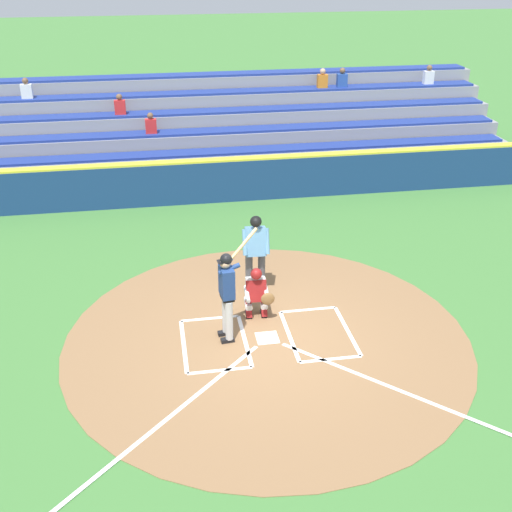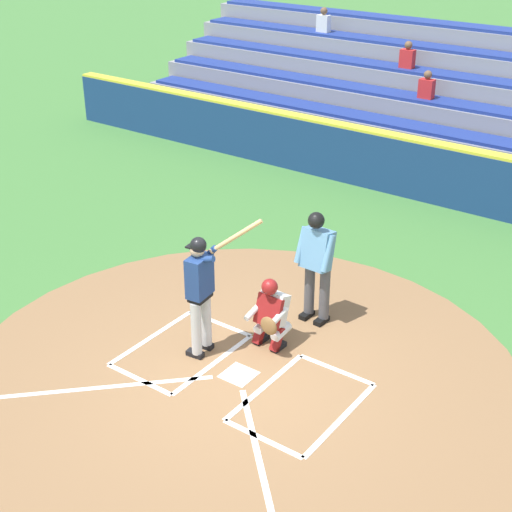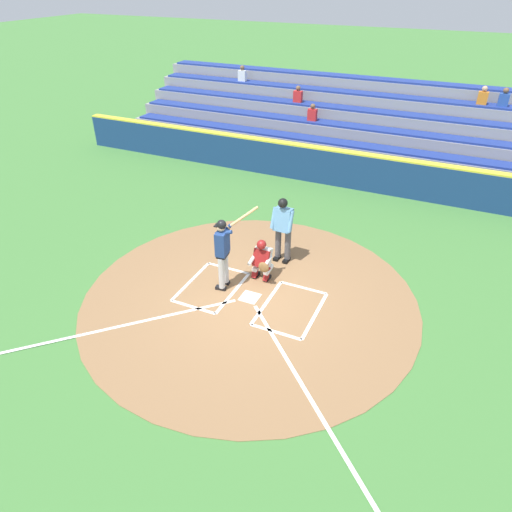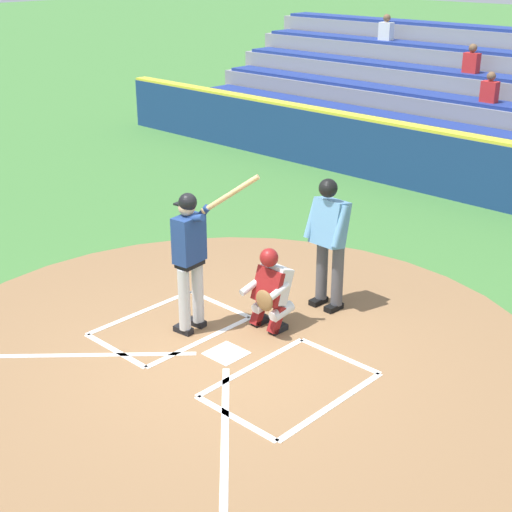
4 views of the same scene
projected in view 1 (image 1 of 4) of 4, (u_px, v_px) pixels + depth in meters
name	position (u px, v px, depth m)	size (l,w,h in m)	color
ground_plane	(267.00, 338.00, 12.55)	(120.00, 120.00, 0.00)	#427A38
dirt_circle	(267.00, 338.00, 12.55)	(8.00, 8.00, 0.01)	olive
home_plate_and_chalk	(276.00, 364.00, 11.77)	(7.93, 4.91, 0.01)	white
batter	(227.00, 290.00, 12.07)	(0.89, 0.80, 2.13)	#BCBCBC
catcher	(257.00, 291.00, 13.04)	(0.59, 0.62, 1.13)	black
plate_umpire	(256.00, 249.00, 13.73)	(0.59, 0.43, 1.86)	#4C4C51
baseball	(261.00, 311.00, 13.42)	(0.07, 0.07, 0.07)	white
backstop_wall	(222.00, 180.00, 18.87)	(22.00, 0.36, 1.31)	navy
bleacher_stand	(209.00, 133.00, 22.08)	(20.00, 5.10, 3.00)	gray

